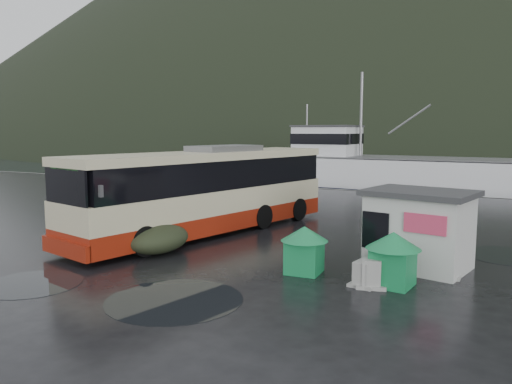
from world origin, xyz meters
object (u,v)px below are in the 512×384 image
at_px(dome_tent, 158,253).
at_px(waste_bin_left, 304,273).
at_px(waste_bin_right, 392,286).
at_px(ticket_kiosk, 417,268).
at_px(coach_bus, 208,232).
at_px(jersey_barrier_b, 370,282).
at_px(fishing_trawler, 395,180).
at_px(white_van, 150,228).
at_px(jersey_barrier_c, 448,273).
at_px(jersey_barrier_a, 369,283).

bearing_deg(dome_tent, waste_bin_left, -0.89).
xyz_separation_m(waste_bin_right, ticket_kiosk, (0.37, 2.28, 0.00)).
relative_size(coach_bus, dome_tent, 5.06).
relative_size(waste_bin_left, waste_bin_right, 0.94).
relative_size(coach_bus, jersey_barrier_b, 8.05).
relative_size(ticket_kiosk, jersey_barrier_b, 1.95).
distance_m(waste_bin_right, dome_tent, 8.42).
bearing_deg(fishing_trawler, dome_tent, -91.42).
distance_m(ticket_kiosk, jersey_barrier_b, 2.44).
height_order(coach_bus, waste_bin_left, coach_bus).
bearing_deg(fishing_trawler, ticket_kiosk, -74.37).
bearing_deg(white_van, fishing_trawler, 94.11).
height_order(waste_bin_left, jersey_barrier_c, waste_bin_left).
relative_size(white_van, waste_bin_right, 4.20).
bearing_deg(dome_tent, fishing_trawler, 85.04).
distance_m(waste_bin_left, dome_tent, 5.69).
height_order(coach_bus, jersey_barrier_a, coach_bus).
bearing_deg(jersey_barrier_a, waste_bin_right, 3.12).
bearing_deg(ticket_kiosk, waste_bin_left, -132.19).
bearing_deg(waste_bin_right, jersey_barrier_c, 57.91).
xyz_separation_m(coach_bus, dome_tent, (0.28, -3.91, 0.00)).
distance_m(coach_bus, jersey_barrier_a, 9.06).
relative_size(coach_bus, ticket_kiosk, 4.12).
bearing_deg(waste_bin_left, white_van, 157.43).
relative_size(waste_bin_left, ticket_kiosk, 0.46).
xyz_separation_m(waste_bin_right, jersey_barrier_a, (-0.65, -0.04, 0.00)).
bearing_deg(jersey_barrier_b, white_van, 161.17).
distance_m(coach_bus, fishing_trawler, 26.93).
distance_m(white_van, fishing_trawler, 27.71).
xyz_separation_m(waste_bin_left, waste_bin_right, (2.72, -0.11, 0.00)).
relative_size(waste_bin_left, fishing_trawler, 0.05).
bearing_deg(white_van, ticket_kiosk, 9.03).
xyz_separation_m(white_van, ticket_kiosk, (11.94, -1.51, 0.00)).
height_order(jersey_barrier_c, fishing_trawler, fishing_trawler).
xyz_separation_m(waste_bin_left, jersey_barrier_b, (2.09, -0.05, 0.00)).
bearing_deg(jersey_barrier_b, dome_tent, 178.95).
relative_size(white_van, jersey_barrier_c, 3.83).
distance_m(waste_bin_right, jersey_barrier_c, 2.47).
distance_m(dome_tent, fishing_trawler, 30.79).
relative_size(waste_bin_left, jersey_barrier_c, 0.86).
distance_m(dome_tent, ticket_kiosk, 9.03).
height_order(white_van, jersey_barrier_a, white_van).
bearing_deg(waste_bin_right, dome_tent, 178.62).
bearing_deg(waste_bin_left, ticket_kiosk, 35.06).
distance_m(waste_bin_left, waste_bin_right, 2.73).
xyz_separation_m(white_van, jersey_barrier_c, (12.89, -1.70, 0.00)).
relative_size(waste_bin_right, jersey_barrier_a, 1.08).
bearing_deg(white_van, waste_bin_right, -1.91).
height_order(dome_tent, jersey_barrier_c, dome_tent).
xyz_separation_m(ticket_kiosk, fishing_trawler, (-6.12, 28.60, 0.00)).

